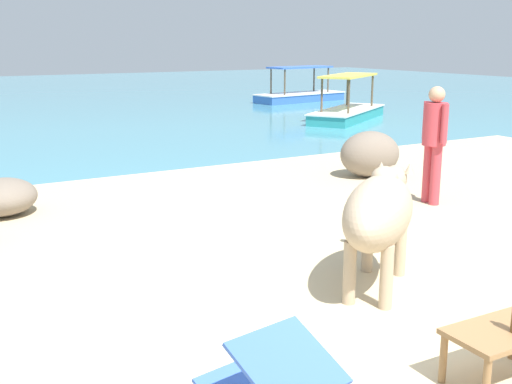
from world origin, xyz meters
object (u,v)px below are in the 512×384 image
object	(u,v)px
cow	(380,211)
low_bench_table	(503,337)
deck_chair_far	(268,382)
boat_blue	(300,94)
person_standing	(434,136)
boat_teal	(347,110)

from	to	relation	value
cow	low_bench_table	size ratio (longest dim) A/B	2.26
cow	deck_chair_far	xyz separation A→B (m)	(-2.08, -1.53, -0.34)
boat_blue	person_standing	bearing A→B (deg)	54.65
person_standing	boat_teal	bearing A→B (deg)	69.26
cow	low_bench_table	xyz separation A→B (m)	(-0.40, -1.72, -0.40)
person_standing	boat_blue	distance (m)	15.30
deck_chair_far	boat_teal	world-z (taller)	boat_teal
boat_teal	cow	bearing A→B (deg)	19.93
cow	boat_teal	world-z (taller)	boat_teal
deck_chair_far	boat_blue	size ratio (longest dim) A/B	0.22
low_bench_table	boat_blue	world-z (taller)	boat_blue
person_standing	low_bench_table	bearing A→B (deg)	-119.27
cow	deck_chair_far	size ratio (longest dim) A/B	2.04
low_bench_table	deck_chair_far	bearing A→B (deg)	174.29
boat_blue	boat_teal	bearing A→B (deg)	61.58
cow	deck_chair_far	distance (m)	2.60
cow	boat_teal	distance (m)	12.79
cow	low_bench_table	bearing A→B (deg)	-142.96
person_standing	deck_chair_far	bearing A→B (deg)	-133.17
person_standing	boat_teal	xyz separation A→B (m)	(4.94, 8.25, -0.70)
cow	low_bench_table	world-z (taller)	cow
person_standing	boat_blue	world-z (taller)	person_standing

